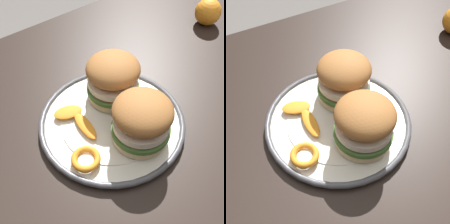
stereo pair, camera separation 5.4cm
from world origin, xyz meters
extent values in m
cube|color=black|center=(0.00, 0.00, 0.74)|extent=(1.23, 0.82, 0.03)
cube|color=black|center=(-0.55, -0.35, 0.36)|extent=(0.06, 0.06, 0.72)
cylinder|color=silver|center=(-0.01, 0.01, 0.76)|extent=(0.27, 0.27, 0.01)
torus|color=#4C4C51|center=(-0.01, 0.01, 0.76)|extent=(0.30, 0.30, 0.01)
cylinder|color=silver|center=(-0.01, 0.01, 0.76)|extent=(0.21, 0.21, 0.00)
cylinder|color=beige|center=(-0.06, -0.04, 0.78)|extent=(0.11, 0.11, 0.02)
cylinder|color=#477033|center=(-0.06, -0.04, 0.79)|extent=(0.11, 0.11, 0.01)
cylinder|color=#BC3828|center=(-0.06, -0.04, 0.80)|extent=(0.10, 0.10, 0.01)
cylinder|color=silver|center=(-0.06, -0.04, 0.81)|extent=(0.11, 0.11, 0.01)
ellipsoid|color=#A36633|center=(-0.06, -0.04, 0.84)|extent=(0.13, 0.13, 0.05)
cylinder|color=beige|center=(-0.03, 0.08, 0.78)|extent=(0.11, 0.11, 0.02)
cylinder|color=#477033|center=(-0.03, 0.08, 0.79)|extent=(0.11, 0.11, 0.01)
cylinder|color=#BC3828|center=(-0.03, 0.08, 0.80)|extent=(0.10, 0.10, 0.01)
cylinder|color=silver|center=(-0.03, 0.08, 0.81)|extent=(0.11, 0.11, 0.01)
ellipsoid|color=#A36633|center=(-0.03, 0.08, 0.84)|extent=(0.13, 0.13, 0.05)
torus|color=orange|center=(0.08, 0.06, 0.77)|extent=(0.07, 0.07, 0.01)
cylinder|color=#F4E5C6|center=(0.08, 0.06, 0.77)|extent=(0.03, 0.03, 0.00)
ellipsoid|color=orange|center=(0.04, -0.01, 0.77)|extent=(0.03, 0.08, 0.01)
ellipsoid|color=orange|center=(0.05, -0.06, 0.77)|extent=(0.07, 0.05, 0.01)
sphere|color=orange|center=(-0.45, -0.12, 0.79)|extent=(0.07, 0.07, 0.07)
camera|label=1|loc=(0.21, 0.30, 1.23)|focal=46.23mm
camera|label=2|loc=(0.16, 0.33, 1.23)|focal=46.23mm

